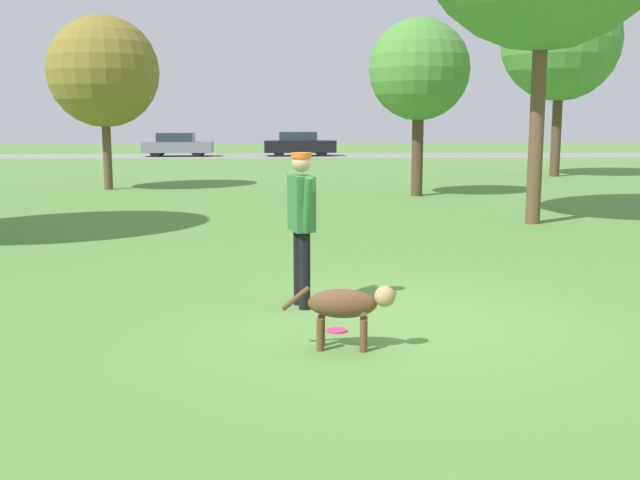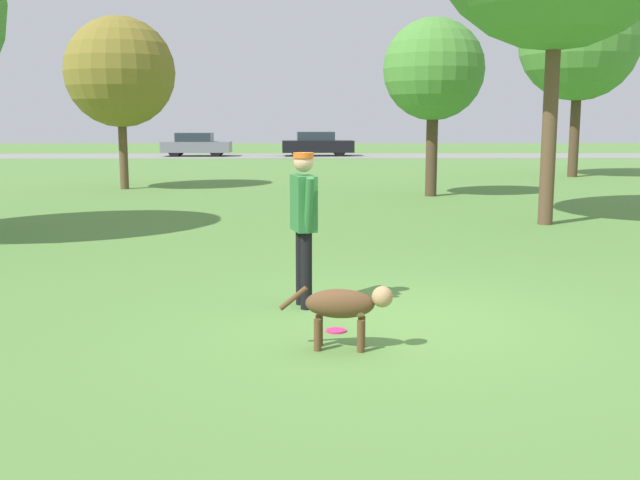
{
  "view_description": "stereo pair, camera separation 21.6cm",
  "coord_description": "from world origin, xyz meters",
  "views": [
    {
      "loc": [
        -1.11,
        -7.72,
        2.11
      ],
      "look_at": [
        -0.76,
        -0.21,
        0.9
      ],
      "focal_mm": 42.0,
      "sensor_mm": 36.0,
      "label": 1
    },
    {
      "loc": [
        -0.89,
        -7.73,
        2.11
      ],
      "look_at": [
        -0.76,
        -0.21,
        0.9
      ],
      "focal_mm": 42.0,
      "sensor_mm": 36.0,
      "label": 2
    }
  ],
  "objects": [
    {
      "name": "ground_plane",
      "position": [
        0.0,
        0.0,
        0.0
      ],
      "size": [
        120.0,
        120.0,
        0.0
      ],
      "primitive_type": "plane",
      "color": "#56843D"
    },
    {
      "name": "far_road_strip",
      "position": [
        0.0,
        36.41,
        0.01
      ],
      "size": [
        120.0,
        6.0,
        0.01
      ],
      "color": "gray",
      "rests_on": "ground_plane"
    },
    {
      "name": "person",
      "position": [
        -0.92,
        0.59,
        1.05
      ],
      "size": [
        0.32,
        0.69,
        1.75
      ],
      "rotation": [
        0.0,
        0.0,
        -1.32
      ],
      "color": "black",
      "rests_on": "ground_plane"
    },
    {
      "name": "dog",
      "position": [
        -0.54,
        -1.02,
        0.41
      ],
      "size": [
        1.06,
        0.35,
        0.61
      ],
      "rotation": [
        0.0,
        0.0,
        6.16
      ],
      "color": "brown",
      "rests_on": "ground_plane"
    },
    {
      "name": "frisbee",
      "position": [
        -0.6,
        -0.43,
        0.01
      ],
      "size": [
        0.21,
        0.21,
        0.02
      ],
      "color": "#E52366",
      "rests_on": "ground_plane"
    },
    {
      "name": "tree_mid_center",
      "position": [
        2.58,
        13.04,
        3.44
      ],
      "size": [
        2.77,
        2.77,
        4.85
      ],
      "color": "#4C3826",
      "rests_on": "ground_plane"
    },
    {
      "name": "tree_far_left",
      "position": [
        -6.5,
        15.38,
        3.52
      ],
      "size": [
        3.3,
        3.3,
        5.18
      ],
      "color": "brown",
      "rests_on": "ground_plane"
    },
    {
      "name": "tree_far_right",
      "position": [
        9.04,
        20.04,
        4.95
      ],
      "size": [
        4.36,
        4.36,
        7.14
      ],
      "color": "#4C3826",
      "rests_on": "ground_plane"
    },
    {
      "name": "parked_car_grey",
      "position": [
        -7.3,
        36.13,
        0.67
      ],
      "size": [
        3.96,
        1.78,
        1.36
      ],
      "rotation": [
        0.0,
        0.0,
        -0.01
      ],
      "color": "slate",
      "rests_on": "ground_plane"
    },
    {
      "name": "parked_car_black",
      "position": [
        -0.26,
        36.32,
        0.69
      ],
      "size": [
        4.22,
        1.94,
        1.41
      ],
      "rotation": [
        0.0,
        0.0,
        0.04
      ],
      "color": "black",
      "rests_on": "ground_plane"
    }
  ]
}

